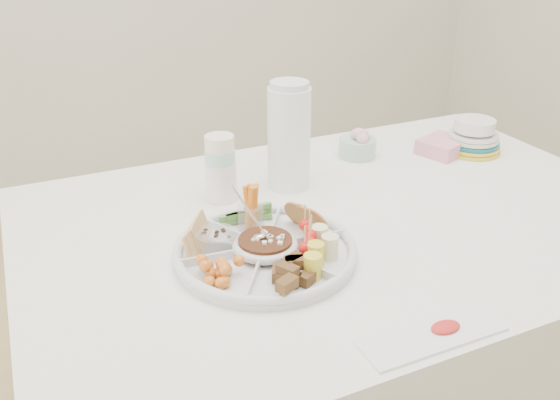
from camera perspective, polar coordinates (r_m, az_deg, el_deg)
name	(u,v)px	position (r m, az deg, el deg)	size (l,w,h in m)	color
dining_table	(340,339)	(1.65, 5.78, -13.19)	(1.52, 1.02, 0.76)	white
party_tray	(265,248)	(1.25, -1.43, -4.67)	(0.38, 0.38, 0.04)	silver
bean_dip	(265,245)	(1.24, -1.43, -4.38)	(0.11, 0.11, 0.04)	black
tortillas	(303,217)	(1.32, 2.27, -1.65)	(0.09, 0.09, 0.06)	#AE813F
carrot_cucumber	(246,205)	(1.34, -3.25, -0.45)	(0.11, 0.11, 0.10)	orange
pita_raisins	(205,234)	(1.27, -7.23, -3.29)	(0.12, 0.12, 0.07)	tan
cherries	(221,269)	(1.16, -5.68, -6.62)	(0.11, 0.11, 0.04)	orange
granola_chunks	(287,275)	(1.14, 0.70, -7.26)	(0.11, 0.11, 0.05)	#4C2815
banana_tomato	(328,239)	(1.21, 4.60, -3.72)	(0.12, 0.12, 0.09)	#FFED74
cup_stack	(220,159)	(1.47, -5.78, 3.93)	(0.08, 0.08, 0.22)	#ADBEA7
thermos	(289,135)	(1.52, 0.88, 6.31)	(0.11, 0.11, 0.29)	white
flower_bowl	(358,143)	(1.77, 7.47, 5.44)	(0.11, 0.11, 0.08)	silver
napkin_stack	(443,146)	(1.85, 15.40, 5.00)	(0.13, 0.12, 0.04)	pink
plate_stack	(473,134)	(1.88, 18.11, 6.03)	(0.17, 0.17, 0.11)	#F3DE49
placemat	(431,334)	(1.08, 14.35, -12.43)	(0.27, 0.09, 0.01)	white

